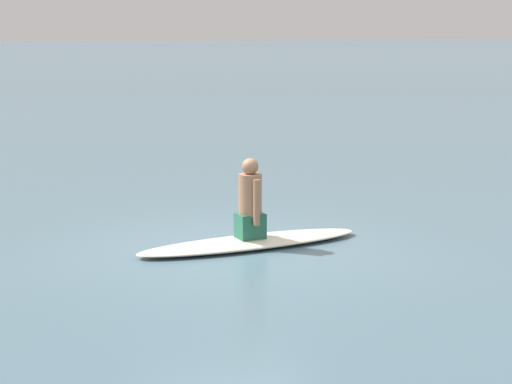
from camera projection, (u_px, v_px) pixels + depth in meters
ground_plane at (233, 248)px, 10.81m from camera, size 400.00×400.00×0.00m
surfboard at (250, 242)px, 10.90m from camera, size 2.99×0.72×0.11m
person_paddler at (250, 202)px, 10.81m from camera, size 0.33×0.44×1.00m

